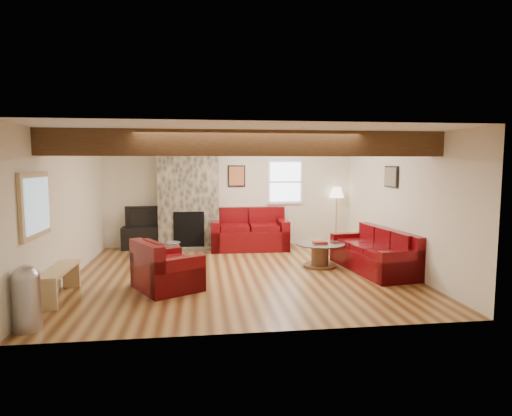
{
  "coord_description": "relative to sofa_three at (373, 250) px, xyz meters",
  "views": [
    {
      "loc": [
        -0.73,
        -7.63,
        2.03
      ],
      "look_at": [
        0.32,
        0.4,
        1.16
      ],
      "focal_mm": 30.0,
      "sensor_mm": 36.0,
      "label": 1
    }
  ],
  "objects": [
    {
      "name": "armchair_red",
      "position": [
        -3.75,
        -0.7,
        0.01
      ],
      "size": [
        1.23,
        1.28,
        0.79
      ],
      "primitive_type": null,
      "rotation": [
        0.0,
        0.0,
        2.08
      ],
      "color": "#400407",
      "rests_on": "floor"
    },
    {
      "name": "back_window",
      "position": [
        -1.13,
        2.8,
        1.16
      ],
      "size": [
        0.9,
        0.08,
        1.1
      ],
      "primitive_type": null,
      "color": "white",
      "rests_on": "room"
    },
    {
      "name": "chimney_breast",
      "position": [
        -3.48,
        2.59,
        0.83
      ],
      "size": [
        1.4,
        0.67,
        2.5
      ],
      "color": "#363229",
      "rests_on": "floor"
    },
    {
      "name": "ceiling_dome",
      "position": [
        -1.58,
        0.99,
        2.05
      ],
      "size": [
        0.4,
        0.4,
        0.18
      ],
      "primitive_type": null,
      "color": "white",
      "rests_on": "room"
    },
    {
      "name": "artwork_right",
      "position": [
        0.48,
        0.39,
        1.36
      ],
      "size": [
        0.06,
        0.55,
        0.42
      ],
      "primitive_type": null,
      "color": "black",
      "rests_on": "room"
    },
    {
      "name": "coffee_table",
      "position": [
        -0.91,
        0.41,
        -0.15
      ],
      "size": [
        0.95,
        0.95,
        0.5
      ],
      "color": "#472716",
      "rests_on": "floor"
    },
    {
      "name": "room",
      "position": [
        -2.48,
        0.09,
        0.86
      ],
      "size": [
        8.0,
        8.0,
        8.0
      ],
      "color": "#5C3318",
      "rests_on": "ground"
    },
    {
      "name": "pedal_bin",
      "position": [
        -5.3,
        -2.23,
        0.02
      ],
      "size": [
        0.38,
        0.38,
        0.81
      ],
      "primitive_type": null,
      "rotation": [
        0.0,
        0.0,
        -0.21
      ],
      "color": "#A8A8AD",
      "rests_on": "floor"
    },
    {
      "name": "hatch_window",
      "position": [
        -5.44,
        -1.41,
        1.06
      ],
      "size": [
        0.08,
        1.0,
        0.9
      ],
      "primitive_type": null,
      "color": "tan",
      "rests_on": "room"
    },
    {
      "name": "tv_cabinet",
      "position": [
        -4.51,
        2.62,
        -0.12
      ],
      "size": [
        1.05,
        0.42,
        0.53
      ],
      "primitive_type": "cube",
      "color": "black",
      "rests_on": "floor"
    },
    {
      "name": "floor_lamp",
      "position": [
        0.14,
        2.64,
        0.83
      ],
      "size": [
        0.36,
        0.36,
        1.42
      ],
      "color": "tan",
      "rests_on": "floor"
    },
    {
      "name": "television",
      "position": [
        -4.51,
        2.62,
        0.39
      ],
      "size": [
        0.86,
        0.11,
        0.5
      ],
      "primitive_type": "imported",
      "color": "black",
      "rests_on": "tv_cabinet"
    },
    {
      "name": "coal_bucket",
      "position": [
        -3.81,
        1.75,
        -0.23
      ],
      "size": [
        0.34,
        0.34,
        0.32
      ],
      "primitive_type": null,
      "color": "gray",
      "rests_on": "floor"
    },
    {
      "name": "oak_beam",
      "position": [
        -2.48,
        -1.16,
        1.92
      ],
      "size": [
        6.0,
        0.36,
        0.38
      ],
      "primitive_type": "cube",
      "color": "#341F0F",
      "rests_on": "room"
    },
    {
      "name": "artwork_back",
      "position": [
        -2.33,
        2.8,
        1.31
      ],
      "size": [
        0.42,
        0.06,
        0.52
      ],
      "primitive_type": null,
      "color": "black",
      "rests_on": "room"
    },
    {
      "name": "sofa_three",
      "position": [
        0.0,
        0.0,
        0.0
      ],
      "size": [
        1.09,
        2.1,
        0.78
      ],
      "primitive_type": null,
      "rotation": [
        0.0,
        0.0,
        -1.44
      ],
      "color": "#400407",
      "rests_on": "floor"
    },
    {
      "name": "pine_bench",
      "position": [
        -5.31,
        -0.97,
        -0.16
      ],
      "size": [
        0.28,
        1.21,
        0.45
      ],
      "primitive_type": null,
      "color": "tan",
      "rests_on": "floor"
    },
    {
      "name": "loveseat",
      "position": [
        -2.08,
        2.32,
        0.09
      ],
      "size": [
        1.82,
        1.08,
        0.95
      ],
      "primitive_type": null,
      "rotation": [
        0.0,
        0.0,
        -0.03
      ],
      "color": "#400407",
      "rests_on": "floor"
    }
  ]
}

